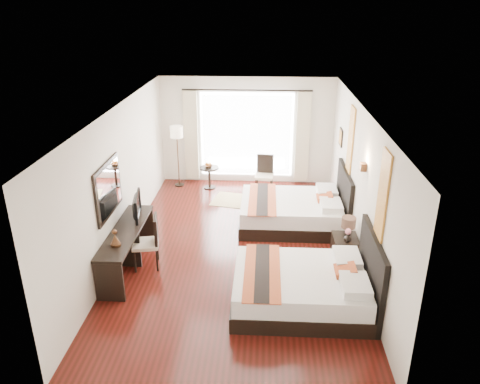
# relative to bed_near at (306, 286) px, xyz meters

# --- Properties ---
(floor) EXTENTS (4.50, 7.50, 0.01)m
(floor) POSITION_rel_bed_near_xyz_m (-1.20, 1.73, -0.33)
(floor) COLOR black
(floor) RESTS_ON ground
(ceiling) EXTENTS (4.50, 7.50, 0.02)m
(ceiling) POSITION_rel_bed_near_xyz_m (-1.20, 1.73, 2.47)
(ceiling) COLOR white
(ceiling) RESTS_ON wall_headboard
(wall_headboard) EXTENTS (0.01, 7.50, 2.80)m
(wall_headboard) POSITION_rel_bed_near_xyz_m (1.05, 1.73, 1.08)
(wall_headboard) COLOR silver
(wall_headboard) RESTS_ON floor
(wall_desk) EXTENTS (0.01, 7.50, 2.80)m
(wall_desk) POSITION_rel_bed_near_xyz_m (-3.44, 1.73, 1.08)
(wall_desk) COLOR silver
(wall_desk) RESTS_ON floor
(wall_window) EXTENTS (4.50, 0.01, 2.80)m
(wall_window) POSITION_rel_bed_near_xyz_m (-1.20, 5.48, 1.08)
(wall_window) COLOR silver
(wall_window) RESTS_ON floor
(wall_entry) EXTENTS (4.50, 0.01, 2.80)m
(wall_entry) POSITION_rel_bed_near_xyz_m (-1.20, -2.01, 1.08)
(wall_entry) COLOR silver
(wall_entry) RESTS_ON floor
(window_glass) EXTENTS (2.40, 0.02, 2.20)m
(window_glass) POSITION_rel_bed_near_xyz_m (-1.20, 5.46, 0.98)
(window_glass) COLOR white
(window_glass) RESTS_ON wall_window
(sheer_curtain) EXTENTS (2.30, 0.02, 2.10)m
(sheer_curtain) POSITION_rel_bed_near_xyz_m (-1.20, 5.40, 0.98)
(sheer_curtain) COLOR white
(sheer_curtain) RESTS_ON wall_window
(drape_left) EXTENTS (0.35, 0.14, 2.35)m
(drape_left) POSITION_rel_bed_near_xyz_m (-2.65, 5.36, 0.96)
(drape_left) COLOR #B4AD8B
(drape_left) RESTS_ON floor
(drape_right) EXTENTS (0.35, 0.14, 2.35)m
(drape_right) POSITION_rel_bed_near_xyz_m (0.25, 5.36, 0.96)
(drape_right) COLOR #B4AD8B
(drape_right) RESTS_ON floor
(art_panel_near) EXTENTS (0.03, 0.50, 1.35)m
(art_panel_near) POSITION_rel_bed_near_xyz_m (1.03, -0.00, 1.63)
(art_panel_near) COLOR #903614
(art_panel_near) RESTS_ON wall_headboard
(art_panel_far) EXTENTS (0.03, 0.50, 1.35)m
(art_panel_far) POSITION_rel_bed_near_xyz_m (1.03, 2.90, 1.63)
(art_panel_far) COLOR #903614
(art_panel_far) RESTS_ON wall_headboard
(wall_sconce) EXTENTS (0.10, 0.14, 0.14)m
(wall_sconce) POSITION_rel_bed_near_xyz_m (0.99, 1.32, 1.60)
(wall_sconce) COLOR #4A2D1A
(wall_sconce) RESTS_ON wall_headboard
(mirror_frame) EXTENTS (0.04, 1.25, 0.95)m
(mirror_frame) POSITION_rel_bed_near_xyz_m (-3.42, 0.97, 1.23)
(mirror_frame) COLOR black
(mirror_frame) RESTS_ON wall_desk
(mirror_glass) EXTENTS (0.01, 1.12, 0.82)m
(mirror_glass) POSITION_rel_bed_near_xyz_m (-3.39, 0.97, 1.23)
(mirror_glass) COLOR white
(mirror_glass) RESTS_ON mirror_frame
(bed_near) EXTENTS (2.22, 1.73, 1.25)m
(bed_near) POSITION_rel_bed_near_xyz_m (0.00, 0.00, 0.00)
(bed_near) COLOR black
(bed_near) RESTS_ON floor
(bed_far) EXTENTS (2.26, 1.76, 1.28)m
(bed_far) POSITION_rel_bed_near_xyz_m (-0.02, 2.90, 0.01)
(bed_far) COLOR black
(bed_far) RESTS_ON floor
(nightstand) EXTENTS (0.45, 0.56, 0.54)m
(nightstand) POSITION_rel_bed_near_xyz_m (0.82, 1.32, -0.06)
(nightstand) COLOR black
(nightstand) RESTS_ON floor
(table_lamp) EXTENTS (0.26, 0.26, 0.42)m
(table_lamp) POSITION_rel_bed_near_xyz_m (0.85, 1.38, 0.46)
(table_lamp) COLOR black
(table_lamp) RESTS_ON nightstand
(vase) EXTENTS (0.17, 0.17, 0.14)m
(vase) POSITION_rel_bed_near_xyz_m (0.82, 1.17, 0.25)
(vase) COLOR black
(vase) RESTS_ON nightstand
(console_desk) EXTENTS (0.50, 2.20, 0.76)m
(console_desk) POSITION_rel_bed_near_xyz_m (-3.19, 0.97, 0.05)
(console_desk) COLOR black
(console_desk) RESTS_ON floor
(television) EXTENTS (0.23, 0.79, 0.45)m
(television) POSITION_rel_bed_near_xyz_m (-3.17, 1.52, 0.66)
(television) COLOR black
(television) RESTS_ON console_desk
(bronze_figurine) EXTENTS (0.21, 0.21, 0.26)m
(bronze_figurine) POSITION_rel_bed_near_xyz_m (-3.19, 0.40, 0.56)
(bronze_figurine) COLOR #4A2D1A
(bronze_figurine) RESTS_ON console_desk
(desk_chair) EXTENTS (0.55, 0.55, 1.00)m
(desk_chair) POSITION_rel_bed_near_xyz_m (-2.83, 1.00, -0.02)
(desk_chair) COLOR beige
(desk_chair) RESTS_ON floor
(floor_lamp) EXTENTS (0.32, 0.32, 1.61)m
(floor_lamp) POSITION_rel_bed_near_xyz_m (-2.97, 5.05, 1.04)
(floor_lamp) COLOR black
(floor_lamp) RESTS_ON floor
(side_table) EXTENTS (0.50, 0.50, 0.58)m
(side_table) POSITION_rel_bed_near_xyz_m (-2.14, 4.92, -0.04)
(side_table) COLOR black
(side_table) RESTS_ON floor
(fruit_bowl) EXTENTS (0.27, 0.27, 0.05)m
(fruit_bowl) POSITION_rel_bed_near_xyz_m (-2.16, 4.91, 0.28)
(fruit_bowl) COLOR #453218
(fruit_bowl) RESTS_ON side_table
(window_chair) EXTENTS (0.49, 0.49, 0.96)m
(window_chair) POSITION_rel_bed_near_xyz_m (-0.71, 4.70, -0.03)
(window_chair) COLOR beige
(window_chair) RESTS_ON floor
(jute_rug) EXTENTS (1.46, 1.13, 0.01)m
(jute_rug) POSITION_rel_bed_near_xyz_m (-1.31, 4.09, -0.32)
(jute_rug) COLOR tan
(jute_rug) RESTS_ON floor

